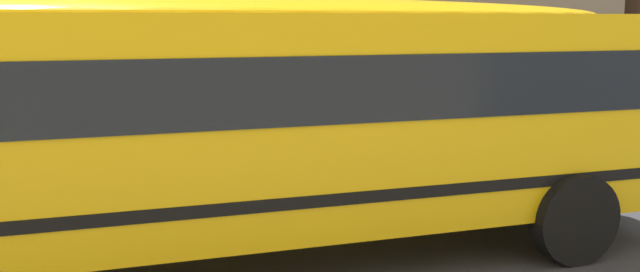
{
  "coord_description": "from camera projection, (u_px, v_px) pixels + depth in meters",
  "views": [
    {
      "loc": [
        2.89,
        -8.72,
        2.78
      ],
      "look_at": [
        5.73,
        -0.64,
        1.28
      ],
      "focal_mm": 37.88,
      "sensor_mm": 36.0,
      "label": 1
    }
  ],
  "objects": [
    {
      "name": "school_bus",
      "position": [
        143.0,
        111.0,
        7.28
      ],
      "size": [
        13.55,
        3.37,
        3.02
      ],
      "rotation": [
        0.0,
        0.0,
        3.12
      ],
      "color": "yellow",
      "rests_on": "ground_plane"
    }
  ]
}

